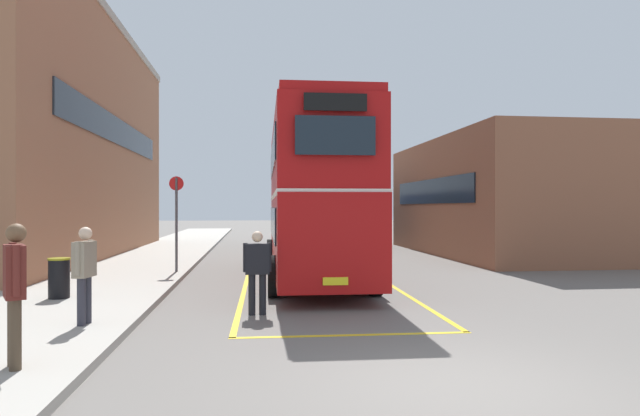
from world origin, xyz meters
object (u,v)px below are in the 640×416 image
pedestrian_boarding (257,267)px  bus_stop_sign (176,215)px  single_deck_bus (333,216)px  litter_bin (59,278)px  pedestrian_waiting_far (15,283)px  double_decker_bus (313,195)px  pedestrian_waiting_near (84,268)px

pedestrian_boarding → bus_stop_sign: bus_stop_sign is taller
single_deck_bus → bus_stop_sign: 15.02m
single_deck_bus → litter_bin: single_deck_bus is taller
pedestrian_boarding → pedestrian_waiting_far: bearing=-129.4°
double_decker_bus → pedestrian_boarding: double_decker_bus is taller
pedestrian_boarding → litter_bin: bearing=158.8°
single_deck_bus → pedestrian_waiting_far: (-7.46, -23.42, -0.45)m
pedestrian_waiting_near → bus_stop_sign: bus_stop_sign is taller
pedestrian_boarding → pedestrian_waiting_near: pedestrian_waiting_near is taller
double_decker_bus → pedestrian_waiting_far: bearing=-118.0°
double_decker_bus → pedestrian_boarding: 5.66m
pedestrian_waiting_near → litter_bin: size_ratio=1.88×
litter_bin → bus_stop_sign: 5.24m
double_decker_bus → pedestrian_boarding: bearing=-108.1°
litter_bin → double_decker_bus: bearing=30.2°
pedestrian_boarding → litter_bin: size_ratio=1.88×
litter_bin → pedestrian_waiting_far: bearing=-76.4°
single_deck_bus → pedestrian_waiting_near: single_deck_bus is taller
double_decker_bus → single_deck_bus: size_ratio=1.04×
bus_stop_sign → litter_bin: bearing=-111.5°
single_deck_bus → pedestrian_boarding: single_deck_bus is taller
bus_stop_sign → double_decker_bus: bearing=-16.5°
single_deck_bus → bus_stop_sign: size_ratio=3.33×
pedestrian_waiting_near → single_deck_bus: bearing=70.6°
pedestrian_boarding → bus_stop_sign: size_ratio=0.56×
litter_bin → pedestrian_boarding: bearing=-21.2°
pedestrian_waiting_near → litter_bin: pedestrian_waiting_near is taller
pedestrian_boarding → pedestrian_waiting_near: (-2.94, -1.17, 0.14)m
pedestrian_boarding → pedestrian_waiting_far: pedestrian_waiting_far is taller
double_decker_bus → pedestrian_waiting_far: double_decker_bus is taller
pedestrian_boarding → pedestrian_waiting_far: 4.76m
pedestrian_waiting_far → litter_bin: size_ratio=2.04×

